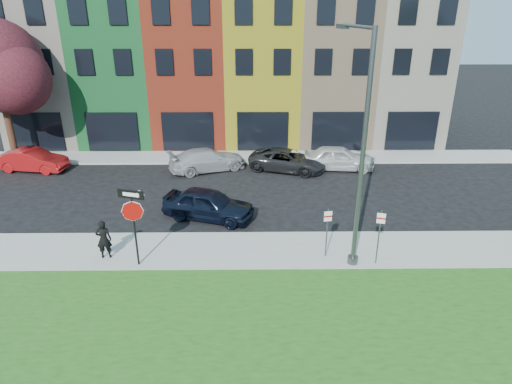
{
  "coord_description": "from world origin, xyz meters",
  "views": [
    {
      "loc": [
        -0.77,
        -13.46,
        9.76
      ],
      "look_at": [
        -0.58,
        4.0,
        2.28
      ],
      "focal_mm": 32.0,
      "sensor_mm": 36.0,
      "label": 1
    }
  ],
  "objects_px": {
    "man": "(104,239)",
    "sedan_near": "(208,204)",
    "street_lamp": "(360,154)",
    "stop_sign": "(133,213)"
  },
  "relations": [
    {
      "from": "man",
      "to": "sedan_near",
      "type": "height_order",
      "value": "man"
    },
    {
      "from": "man",
      "to": "sedan_near",
      "type": "distance_m",
      "value": 5.32
    },
    {
      "from": "sedan_near",
      "to": "street_lamp",
      "type": "bearing_deg",
      "value": -106.21
    },
    {
      "from": "man",
      "to": "sedan_near",
      "type": "relative_size",
      "value": 0.35
    },
    {
      "from": "stop_sign",
      "to": "sedan_near",
      "type": "distance_m",
      "value": 5.16
    },
    {
      "from": "sedan_near",
      "to": "street_lamp",
      "type": "height_order",
      "value": "street_lamp"
    },
    {
      "from": "street_lamp",
      "to": "sedan_near",
      "type": "bearing_deg",
      "value": 127.31
    },
    {
      "from": "street_lamp",
      "to": "man",
      "type": "bearing_deg",
      "value": 159.59
    },
    {
      "from": "stop_sign",
      "to": "sedan_near",
      "type": "xyz_separation_m",
      "value": [
        2.38,
        4.27,
        -1.64
      ]
    },
    {
      "from": "man",
      "to": "stop_sign",
      "type": "bearing_deg",
      "value": 151.93
    }
  ]
}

